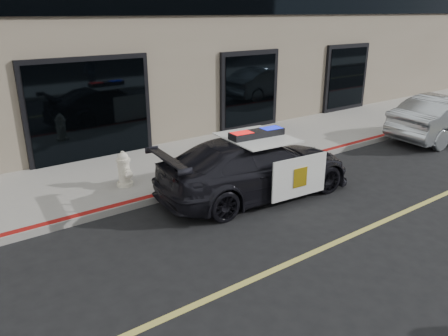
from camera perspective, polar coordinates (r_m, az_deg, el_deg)
ground at (r=7.72m, az=10.10°, el=-11.48°), size 120.00×120.00×0.00m
sidewalk_n at (r=11.55m, az=-8.83°, el=-0.13°), size 60.00×3.50×0.15m
police_car at (r=9.83m, az=4.22°, el=0.23°), size 2.67×4.96×1.52m
fire_hydrant at (r=10.26m, az=-12.90°, el=-0.24°), size 0.38×0.52×0.83m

